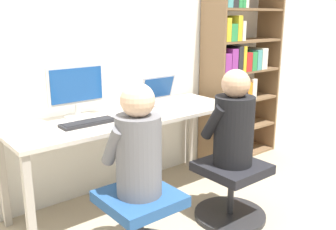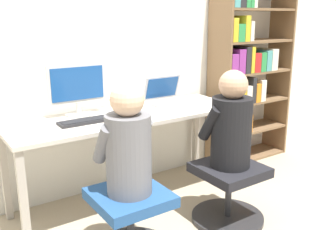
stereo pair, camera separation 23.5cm
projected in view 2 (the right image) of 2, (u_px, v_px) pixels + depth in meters
ground_plane at (150, 216)px, 2.92m from camera, size 14.00×14.00×0.00m
wall_back at (105, 42)px, 3.14m from camera, size 10.00×0.05×2.60m
desk at (129, 123)px, 3.00m from camera, size 1.90×0.63×0.76m
desktop_monitor at (78, 89)px, 2.89m from camera, size 0.46×0.21×0.40m
laptop at (168, 98)px, 3.34m from camera, size 0.37×0.30×0.24m
keyboard at (86, 121)px, 2.73m from camera, size 0.40×0.14×0.03m
computer_mouse_by_keyboard at (121, 115)px, 2.86m from camera, size 0.06×0.09×0.04m
office_chair_left at (131, 221)px, 2.39m from camera, size 0.55×0.55×0.44m
office_chair_right at (229, 191)px, 2.81m from camera, size 0.55×0.55×0.44m
person_at_monitor at (128, 145)px, 2.26m from camera, size 0.34×0.32×0.70m
person_at_laptop at (231, 124)px, 2.68m from camera, size 0.36×0.33×0.71m
bookshelf at (244, 76)px, 3.84m from camera, size 0.92×0.33×1.90m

